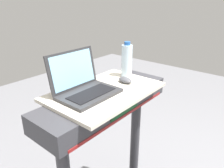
# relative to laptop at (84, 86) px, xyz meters

# --- Properties ---
(desk_board) EXTENTS (0.66, 0.43, 0.02)m
(desk_board) POSITION_rel_laptop_xyz_m (0.11, -0.05, -0.06)
(desk_board) COLOR beige
(desk_board) RESTS_ON treadmill_base
(laptop) EXTENTS (0.33, 0.26, 0.23)m
(laptop) POSITION_rel_laptop_xyz_m (0.00, 0.00, 0.00)
(laptop) COLOR #2D2D30
(laptop) RESTS_ON desk_board
(computer_mouse) EXTENTS (0.07, 0.11, 0.03)m
(computer_mouse) POSITION_rel_laptop_xyz_m (0.28, -0.07, -0.03)
(computer_mouse) COLOR #4C4C51
(computer_mouse) RESTS_ON desk_board
(water_bottle) EXTENTS (0.07, 0.07, 0.23)m
(water_bottle) POSITION_rel_laptop_xyz_m (0.39, -0.00, 0.06)
(water_bottle) COLOR silver
(water_bottle) RESTS_ON desk_board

